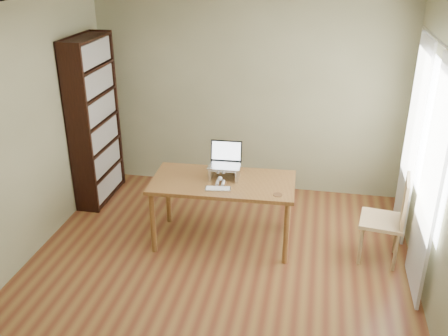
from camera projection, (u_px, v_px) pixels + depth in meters
The scene contains 10 objects.
room at pixel (214, 163), 4.43m from camera, with size 4.04×4.54×2.64m.
bookshelf at pixel (94, 121), 6.23m from camera, with size 0.30×0.90×2.10m.
curtains at pixel (421, 158), 4.85m from camera, with size 0.03×1.90×2.25m.
desk at pixel (223, 188), 5.39m from camera, with size 1.57×0.83×0.75m.
laptop_stand at pixel (224, 171), 5.40m from camera, with size 0.32×0.25×0.13m.
laptop at pixel (226, 159), 5.40m from camera, with size 0.35×0.30×0.24m.
keyboard at pixel (218, 189), 5.16m from camera, with size 0.28×0.15×0.02m.
coaster at pixel (278, 195), 5.05m from camera, with size 0.10×0.10×0.01m, color brown.
cat at pixel (223, 170), 5.43m from camera, with size 0.26×0.49×0.17m.
chair at pixel (390, 216), 5.12m from camera, with size 0.48×0.48×0.97m.
Camera 1 is at (0.90, -3.95, 3.08)m, focal length 40.00 mm.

